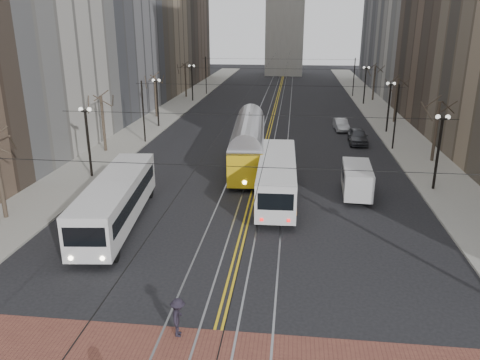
% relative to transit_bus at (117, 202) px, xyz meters
% --- Properties ---
extents(ground, '(260.00, 260.00, 0.00)m').
position_rel_transit_bus_xyz_m(ground, '(8.05, -8.97, -1.52)').
color(ground, black).
rests_on(ground, ground).
extents(sidewalk_left, '(5.00, 140.00, 0.15)m').
position_rel_transit_bus_xyz_m(sidewalk_left, '(-6.95, 36.03, -1.45)').
color(sidewalk_left, gray).
rests_on(sidewalk_left, ground).
extents(sidewalk_right, '(5.00, 140.00, 0.15)m').
position_rel_transit_bus_xyz_m(sidewalk_right, '(23.05, 36.03, -1.45)').
color(sidewalk_right, gray).
rests_on(sidewalk_right, ground).
extents(streetcar_rails, '(4.80, 130.00, 0.02)m').
position_rel_transit_bus_xyz_m(streetcar_rails, '(8.05, 36.03, -1.52)').
color(streetcar_rails, gray).
rests_on(streetcar_rails, ground).
extents(centre_lines, '(0.42, 130.00, 0.01)m').
position_rel_transit_bus_xyz_m(centre_lines, '(8.05, 36.03, -1.51)').
color(centre_lines, gold).
rests_on(centre_lines, ground).
extents(lamp_posts, '(27.60, 57.20, 5.60)m').
position_rel_transit_bus_xyz_m(lamp_posts, '(8.05, 19.78, 1.28)').
color(lamp_posts, black).
rests_on(lamp_posts, ground).
extents(street_trees, '(31.68, 53.28, 5.60)m').
position_rel_transit_bus_xyz_m(street_trees, '(8.05, 26.28, 1.28)').
color(street_trees, '#382D23').
rests_on(street_trees, ground).
extents(trolley_wires, '(25.96, 120.00, 6.60)m').
position_rel_transit_bus_xyz_m(trolley_wires, '(8.05, 25.86, 2.25)').
color(trolley_wires, black).
rests_on(trolley_wires, ground).
extents(transit_bus, '(3.78, 12.37, 3.04)m').
position_rel_transit_bus_xyz_m(transit_bus, '(0.00, 0.00, 0.00)').
color(transit_bus, silver).
rests_on(transit_bus, ground).
extents(streetcar, '(3.58, 14.68, 3.43)m').
position_rel_transit_bus_xyz_m(streetcar, '(6.96, 13.88, 0.19)').
color(streetcar, gold).
rests_on(streetcar, ground).
extents(rear_bus, '(2.81, 11.76, 3.05)m').
position_rel_transit_bus_xyz_m(rear_bus, '(9.85, 5.76, 0.00)').
color(rear_bus, silver).
rests_on(rear_bus, ground).
extents(cargo_van, '(2.24, 5.25, 2.28)m').
position_rel_transit_bus_xyz_m(cargo_van, '(15.68, 7.10, -0.38)').
color(cargo_van, '#BCBCBC').
rests_on(cargo_van, ground).
extents(sedan_grey, '(2.03, 4.74, 1.60)m').
position_rel_transit_bus_xyz_m(sedan_grey, '(17.76, 23.37, -0.72)').
color(sedan_grey, '#3A3C41').
rests_on(sedan_grey, ground).
extents(sedan_silver, '(1.78, 4.25, 1.36)m').
position_rel_transit_bus_xyz_m(sedan_silver, '(16.55, 29.77, -0.84)').
color(sedan_silver, '#A7A9AF').
rests_on(sedan_silver, ground).
extents(pedestrian_d, '(0.76, 1.16, 1.70)m').
position_rel_transit_bus_xyz_m(pedestrian_d, '(6.49, -10.47, -0.66)').
color(pedestrian_d, black).
rests_on(pedestrian_d, crosswalk_band).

